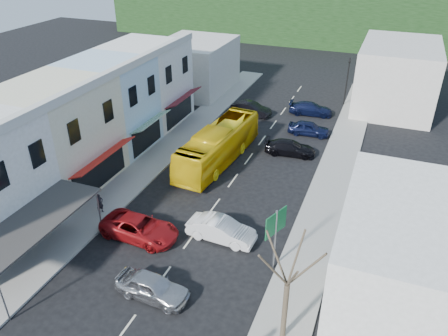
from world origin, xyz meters
TOP-DOWN VIEW (x-y plane):
  - ground at (0.00, 0.00)m, footprint 120.00×120.00m
  - sidewalk_left at (-7.50, 10.00)m, footprint 3.00×52.00m
  - sidewalk_right at (7.50, 10.00)m, footprint 3.00×52.00m
  - shopfront_row at (-12.49, 5.00)m, footprint 8.25×30.00m
  - right_building at (13.50, -4.00)m, footprint 8.00×9.00m
  - distant_block_left at (-12.00, 27.00)m, footprint 8.00×10.00m
  - distant_block_right at (11.00, 30.00)m, footprint 8.00×12.00m
  - bus at (-2.30, 10.61)m, footprint 3.45×11.77m
  - car_silver at (0.22, -5.40)m, footprint 4.49×2.03m
  - car_white at (1.88, 0.69)m, footprint 4.47×1.99m
  - car_red at (-3.18, -1.05)m, footprint 4.70×2.15m
  - car_black_near at (3.15, 14.14)m, footprint 4.69×2.36m
  - car_navy_mid at (3.86, 18.89)m, footprint 4.47×1.99m
  - car_black_far at (-2.99, 21.64)m, footprint 4.60×2.36m
  - car_navy_far at (2.97, 24.12)m, footprint 4.67×2.30m
  - pedestrian_left at (-7.14, 0.19)m, footprint 0.55×0.69m
  - direction_sign at (5.80, -0.74)m, footprint 1.50×2.03m
  - street_tree at (7.63, -5.49)m, footprint 2.98×2.98m
  - traffic_signal at (5.95, 28.32)m, footprint 1.03×1.33m

SIDE VIEW (x-z plane):
  - ground at x=0.00m, z-range 0.00..0.00m
  - sidewalk_left at x=-7.50m, z-range 0.00..0.15m
  - sidewalk_right at x=7.50m, z-range 0.00..0.15m
  - car_silver at x=0.22m, z-range 0.00..1.40m
  - car_white at x=1.88m, z-range 0.00..1.40m
  - car_red at x=-3.18m, z-range 0.00..1.40m
  - car_black_near at x=3.15m, z-range 0.00..1.40m
  - car_navy_mid at x=3.86m, z-range 0.00..1.40m
  - car_black_far at x=-2.99m, z-range 0.00..1.40m
  - car_navy_far at x=2.97m, z-range 0.00..1.40m
  - pedestrian_left at x=-7.14m, z-range 0.15..1.85m
  - bus at x=-2.30m, z-range 0.00..3.10m
  - direction_sign at x=5.80m, z-range 0.00..4.19m
  - traffic_signal at x=5.95m, z-range 0.00..5.44m
  - distant_block_left at x=-12.00m, z-range 0.00..6.00m
  - distant_block_right at x=11.00m, z-range 0.00..7.00m
  - street_tree at x=7.63m, z-range 0.00..7.23m
  - shopfront_row at x=-12.49m, z-range 0.00..8.00m
  - right_building at x=13.50m, z-range 0.00..8.00m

